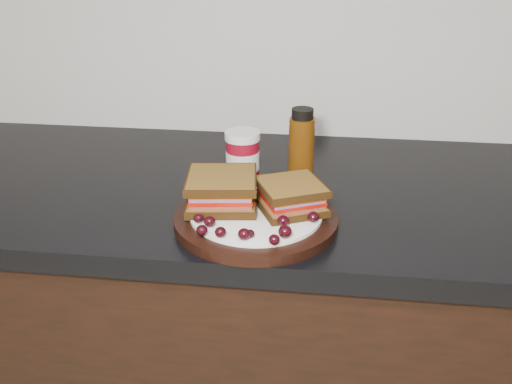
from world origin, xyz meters
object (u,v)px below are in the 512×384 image
plate (256,219)px  oil_bottle (301,144)px  sandwich_left (222,190)px  condiment_jar (243,156)px

plate → oil_bottle: 0.23m
plate → sandwich_left: (-0.06, 0.02, 0.04)m
sandwich_left → condiment_jar: size_ratio=1.17×
plate → oil_bottle: (0.06, 0.21, 0.06)m
sandwich_left → oil_bottle: oil_bottle is taller
plate → condiment_jar: (-0.05, 0.18, 0.04)m
condiment_jar → oil_bottle: bearing=15.3°
condiment_jar → oil_bottle: 0.12m
plate → oil_bottle: oil_bottle is taller
plate → condiment_jar: condiment_jar is taller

